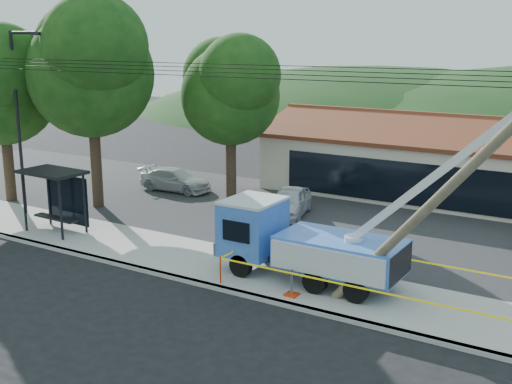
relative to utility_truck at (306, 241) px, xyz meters
The scene contains 16 objects.
ground 5.04m from the utility_truck, 115.60° to the right, with size 120.00×120.00×0.00m, color black.
curb 3.39m from the utility_truck, 133.08° to the right, with size 60.00×0.25×0.15m, color #A8A69E.
sidewalk 2.59m from the utility_truck, behind, with size 60.00×4.00×0.15m, color #A8A69E.
parking_lot 8.12m from the utility_truck, 105.02° to the left, with size 60.00×12.00×0.10m, color #28282B.
strip_mall 15.79m from the utility_truck, 82.96° to the left, with size 22.50×8.53×4.67m.
streetlight 16.29m from the utility_truck, behind, with size 2.13×0.22×9.00m.
tree_west_near 15.70m from the utility_truck, 165.29° to the left, with size 7.56×6.72×10.80m.
tree_west_far 19.81m from the utility_truck, behind, with size 6.84×6.08×9.48m.
tree_lot 13.38m from the utility_truck, 136.20° to the left, with size 6.30×5.60×8.94m.
hill_west 53.51m from the utility_truck, 108.60° to the left, with size 78.40×56.00×28.00m, color black.
utility_truck is the anchor object (origin of this frame).
leaning_pole 5.90m from the utility_truck, 10.31° to the right, with size 6.62×1.81×7.83m.
bus_shelter 12.30m from the utility_truck, behind, with size 2.96×1.89×2.80m.
caution_tape 2.96m from the utility_truck, ahead, with size 10.58×3.43×0.99m.
car_silver 8.82m from the utility_truck, 122.71° to the left, with size 1.67×4.16×1.42m, color silver.
car_white 15.56m from the utility_truck, 146.16° to the left, with size 1.77×4.36×1.27m, color silver.
Camera 1 is at (12.01, -15.25, 8.67)m, focal length 45.00 mm.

